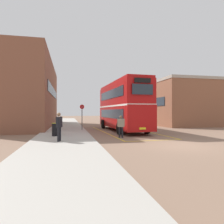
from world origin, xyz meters
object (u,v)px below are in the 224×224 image
object	(u,v)px
pedestrian_boarding	(121,125)
pedestrian_waiting_near	(59,125)
double_decker_bus	(122,106)
single_deck_bus	(122,113)
litter_bin	(55,129)
bus_stop_sign	(82,114)

from	to	relation	value
pedestrian_boarding	pedestrian_waiting_near	size ratio (longest dim) A/B	0.94
double_decker_bus	single_deck_bus	world-z (taller)	double_decker_bus
litter_bin	double_decker_bus	bearing A→B (deg)	35.59
double_decker_bus	pedestrian_waiting_near	xyz separation A→B (m)	(-5.82, -7.28, -1.38)
pedestrian_waiting_near	single_deck_bus	bearing A→B (deg)	66.99
single_deck_bus	bus_stop_sign	world-z (taller)	single_deck_bus
single_deck_bus	litter_bin	size ratio (longest dim) A/B	10.04
double_decker_bus	pedestrian_waiting_near	bearing A→B (deg)	-128.64
pedestrian_boarding	pedestrian_waiting_near	bearing A→B (deg)	-156.26
pedestrian_waiting_near	bus_stop_sign	xyz separation A→B (m)	(1.87, 7.67, 0.50)
litter_bin	single_deck_bus	bearing A→B (deg)	63.51
double_decker_bus	single_deck_bus	bearing A→B (deg)	75.18
single_deck_bus	bus_stop_sign	bearing A→B (deg)	-116.93
single_deck_bus	litter_bin	world-z (taller)	single_deck_bus
pedestrian_boarding	litter_bin	size ratio (longest dim) A/B	1.70
pedestrian_boarding	bus_stop_sign	xyz separation A→B (m)	(-2.43, 5.78, 0.70)
pedestrian_boarding	pedestrian_waiting_near	world-z (taller)	pedestrian_waiting_near
pedestrian_waiting_near	bus_stop_sign	distance (m)	7.91
pedestrian_boarding	litter_bin	world-z (taller)	pedestrian_boarding
double_decker_bus	pedestrian_waiting_near	world-z (taller)	double_decker_bus
double_decker_bus	pedestrian_boarding	size ratio (longest dim) A/B	6.51
litter_bin	bus_stop_sign	size ratio (longest dim) A/B	0.39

